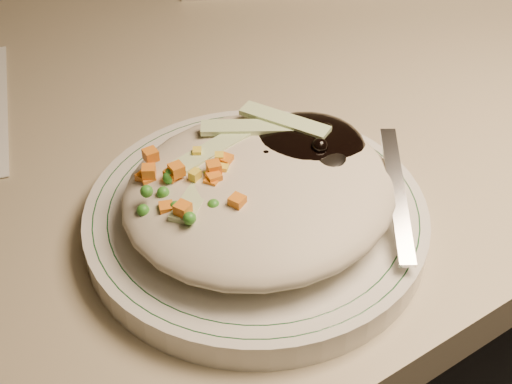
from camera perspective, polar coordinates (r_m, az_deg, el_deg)
desk at (r=0.82m, az=-1.92°, el=-2.09°), size 1.40×0.70×0.74m
plate at (r=0.51m, az=-0.00°, el=-2.20°), size 0.24×0.24×0.02m
plate_rim at (r=0.50m, az=-0.00°, el=-1.37°), size 0.23×0.23×0.00m
meal at (r=0.49m, az=0.47°, el=0.63°), size 0.21×0.19×0.05m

